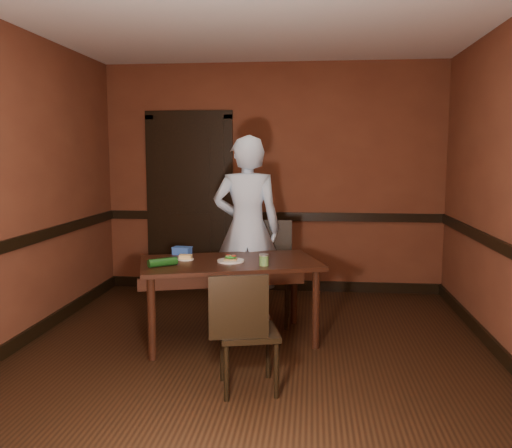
% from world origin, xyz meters
% --- Properties ---
extents(floor, '(4.00, 4.50, 0.01)m').
position_xyz_m(floor, '(0.00, 0.00, 0.00)').
color(floor, black).
rests_on(floor, ground).
extents(ceiling, '(4.00, 4.50, 0.01)m').
position_xyz_m(ceiling, '(0.00, 0.00, 2.70)').
color(ceiling, white).
rests_on(ceiling, ground).
extents(wall_back, '(4.00, 0.02, 2.70)m').
position_xyz_m(wall_back, '(0.00, 2.25, 1.35)').
color(wall_back, brown).
rests_on(wall_back, ground).
extents(wall_front, '(4.00, 0.02, 2.70)m').
position_xyz_m(wall_front, '(0.00, -2.25, 1.35)').
color(wall_front, brown).
rests_on(wall_front, ground).
extents(wall_left, '(0.02, 4.50, 2.70)m').
position_xyz_m(wall_left, '(-2.00, 0.00, 1.35)').
color(wall_left, brown).
rests_on(wall_left, ground).
extents(dado_back, '(4.00, 0.03, 0.10)m').
position_xyz_m(dado_back, '(0.00, 2.23, 0.90)').
color(dado_back, black).
rests_on(dado_back, ground).
extents(dado_left, '(0.03, 4.50, 0.10)m').
position_xyz_m(dado_left, '(-1.99, 0.00, 0.90)').
color(dado_left, black).
rests_on(dado_left, ground).
extents(baseboard_back, '(4.00, 0.03, 0.12)m').
position_xyz_m(baseboard_back, '(0.00, 2.23, 0.06)').
color(baseboard_back, black).
rests_on(baseboard_back, ground).
extents(baseboard_left, '(0.03, 4.50, 0.12)m').
position_xyz_m(baseboard_left, '(-1.99, 0.00, 0.06)').
color(baseboard_left, black).
rests_on(baseboard_left, ground).
extents(baseboard_right, '(0.03, 4.50, 0.12)m').
position_xyz_m(baseboard_right, '(1.99, 0.00, 0.06)').
color(baseboard_right, black).
rests_on(baseboard_right, ground).
extents(door, '(1.05, 0.07, 2.20)m').
position_xyz_m(door, '(-1.00, 2.22, 1.09)').
color(door, black).
rests_on(door, ground).
extents(dining_table, '(1.71, 1.27, 0.71)m').
position_xyz_m(dining_table, '(-0.24, 0.42, 0.36)').
color(dining_table, black).
rests_on(dining_table, floor).
extents(chair_far, '(0.47, 0.47, 0.99)m').
position_xyz_m(chair_far, '(0.04, 0.95, 0.49)').
color(chair_far, black).
rests_on(chair_far, floor).
extents(chair_near, '(0.48, 0.48, 0.85)m').
position_xyz_m(chair_near, '(0.04, -0.57, 0.43)').
color(chair_near, black).
rests_on(chair_near, floor).
extents(person, '(0.69, 0.48, 1.82)m').
position_xyz_m(person, '(-0.16, 1.05, 0.91)').
color(person, silver).
rests_on(person, floor).
extents(sandwich_plate, '(0.23, 0.23, 0.06)m').
position_xyz_m(sandwich_plate, '(-0.22, 0.38, 0.73)').
color(sandwich_plate, silver).
rests_on(sandwich_plate, dining_table).
extents(sauce_jar, '(0.08, 0.08, 0.10)m').
position_xyz_m(sauce_jar, '(0.08, 0.25, 0.76)').
color(sauce_jar, '#609246').
rests_on(sauce_jar, dining_table).
extents(cheese_saucer, '(0.14, 0.14, 0.04)m').
position_xyz_m(cheese_saucer, '(-0.63, 0.43, 0.73)').
color(cheese_saucer, silver).
rests_on(cheese_saucer, dining_table).
extents(food_tub, '(0.18, 0.14, 0.07)m').
position_xyz_m(food_tub, '(-0.72, 0.67, 0.75)').
color(food_tub, blue).
rests_on(food_tub, dining_table).
extents(wrapped_veg, '(0.24, 0.21, 0.07)m').
position_xyz_m(wrapped_veg, '(-0.76, 0.13, 0.75)').
color(wrapped_veg, '#113C11').
rests_on(wrapped_veg, dining_table).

